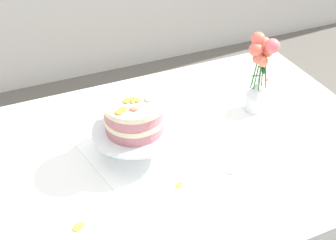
{
  "coord_description": "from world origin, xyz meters",
  "views": [
    {
      "loc": [
        -0.51,
        -1.01,
        1.7
      ],
      "look_at": [
        -0.07,
        0.01,
        0.86
      ],
      "focal_mm": 44.39,
      "sensor_mm": 36.0,
      "label": 1
    }
  ],
  "objects_px": {
    "cake_stand": "(135,132)",
    "layer_cake": "(134,114)",
    "dining_table": "(191,168)",
    "flower_vase": "(259,73)"
  },
  "relations": [
    {
      "from": "cake_stand",
      "to": "flower_vase",
      "type": "relative_size",
      "value": 0.91
    },
    {
      "from": "layer_cake",
      "to": "flower_vase",
      "type": "xyz_separation_m",
      "value": [
        0.51,
        0.05,
        0.01
      ]
    },
    {
      "from": "layer_cake",
      "to": "cake_stand",
      "type": "bearing_deg",
      "value": 55.28
    },
    {
      "from": "dining_table",
      "to": "layer_cake",
      "type": "xyz_separation_m",
      "value": [
        -0.18,
        0.06,
        0.25
      ]
    },
    {
      "from": "dining_table",
      "to": "layer_cake",
      "type": "height_order",
      "value": "layer_cake"
    },
    {
      "from": "dining_table",
      "to": "cake_stand",
      "type": "distance_m",
      "value": 0.26
    },
    {
      "from": "cake_stand",
      "to": "layer_cake",
      "type": "xyz_separation_m",
      "value": [
        -0.0,
        -0.0,
        0.07
      ]
    },
    {
      "from": "dining_table",
      "to": "flower_vase",
      "type": "height_order",
      "value": "flower_vase"
    },
    {
      "from": "dining_table",
      "to": "cake_stand",
      "type": "height_order",
      "value": "cake_stand"
    },
    {
      "from": "layer_cake",
      "to": "flower_vase",
      "type": "distance_m",
      "value": 0.52
    }
  ]
}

